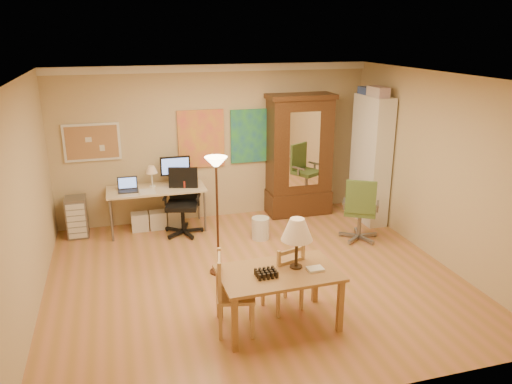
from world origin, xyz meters
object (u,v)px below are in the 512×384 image
object	(u,v)px
dining_table	(285,260)
office_chair_green	(359,224)
armoire	(299,163)
bookshelf	(370,160)
computer_desk	(159,204)
office_chair_black	(183,217)

from	to	relation	value
dining_table	office_chair_green	distance (m)	2.79
armoire	office_chair_green	bearing A→B (deg)	-71.01
dining_table	armoire	world-z (taller)	armoire
dining_table	bookshelf	world-z (taller)	bookshelf
office_chair_green	armoire	world-z (taller)	armoire
bookshelf	office_chair_green	bearing A→B (deg)	-125.12
computer_desk	bookshelf	bearing A→B (deg)	-9.05
computer_desk	office_chair_black	distance (m)	0.51
office_chair_green	dining_table	bearing A→B (deg)	-135.09
office_chair_black	bookshelf	size ratio (longest dim) A/B	0.49
dining_table	office_chair_green	xyz separation A→B (m)	(1.94, 1.94, -0.52)
office_chair_black	bookshelf	distance (m)	3.36
office_chair_black	armoire	world-z (taller)	armoire
dining_table	bookshelf	distance (m)	3.73
computer_desk	bookshelf	xyz separation A→B (m)	(3.61, -0.58, 0.65)
armoire	bookshelf	size ratio (longest dim) A/B	0.99
dining_table	computer_desk	xyz separation A→B (m)	(-1.11, 3.32, -0.35)
office_chair_green	armoire	size ratio (longest dim) A/B	0.48
dining_table	armoire	bearing A→B (deg)	67.06
computer_desk	armoire	distance (m)	2.60
office_chair_black	office_chair_green	xyz separation A→B (m)	(2.69, -1.06, -0.01)
office_chair_black	office_chair_green	distance (m)	2.89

